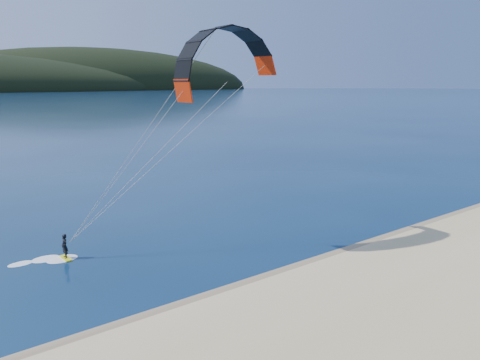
% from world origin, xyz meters
% --- Properties ---
extents(ground, '(1800.00, 1800.00, 0.00)m').
position_xyz_m(ground, '(0.00, 0.00, 0.00)').
color(ground, '#081E3C').
rests_on(ground, ground).
extents(wet_sand, '(220.00, 2.50, 0.10)m').
position_xyz_m(wet_sand, '(0.00, 4.50, 0.05)').
color(wet_sand, olive).
rests_on(wet_sand, ground).
extents(kitesurfer_near, '(24.75, 7.33, 15.38)m').
position_xyz_m(kitesurfer_near, '(3.61, 11.37, 11.09)').
color(kitesurfer_near, yellow).
rests_on(kitesurfer_near, ground).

